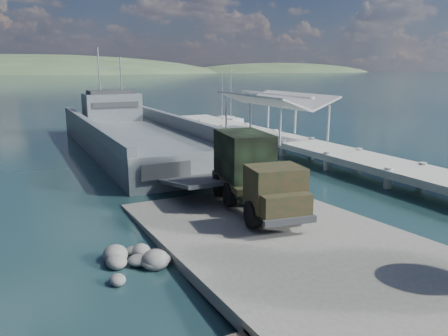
% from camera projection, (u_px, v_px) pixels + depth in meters
% --- Properties ---
extents(ground, '(1400.00, 1400.00, 0.00)m').
position_uv_depth(ground, '(274.00, 240.00, 19.89)').
color(ground, '#193B3D').
rests_on(ground, ground).
extents(boat_ramp, '(10.00, 18.00, 0.50)m').
position_uv_depth(boat_ramp, '(287.00, 243.00, 18.97)').
color(boat_ramp, slate).
rests_on(boat_ramp, ground).
extents(shoreline_rocks, '(3.20, 5.60, 0.90)m').
position_uv_depth(shoreline_rocks, '(138.00, 263.00, 17.59)').
color(shoreline_rocks, '#5E5E5C').
rests_on(shoreline_rocks, ground).
extents(distant_headlands, '(1000.00, 240.00, 48.00)m').
position_uv_depth(distant_headlands, '(54.00, 74.00, 528.37)').
color(distant_headlands, '#374B2F').
rests_on(distant_headlands, ground).
extents(pier, '(6.40, 44.00, 6.10)m').
position_uv_depth(pier, '(280.00, 133.00, 41.57)').
color(pier, '#A8A79E').
rests_on(pier, ground).
extents(landing_craft, '(9.52, 35.93, 10.63)m').
position_uv_depth(landing_craft, '(137.00, 141.00, 41.45)').
color(landing_craft, '#4E585C').
rests_on(landing_craft, ground).
extents(military_truck, '(3.77, 8.39, 3.76)m').
position_uv_depth(military_truck, '(253.00, 172.00, 22.61)').
color(military_truck, black).
rests_on(military_truck, boat_ramp).
extents(soldier, '(0.73, 0.51, 1.92)m').
position_uv_depth(soldier, '(260.00, 208.00, 19.74)').
color(soldier, black).
rests_on(soldier, boat_ramp).
extents(sailboat_near, '(1.89, 6.30, 7.65)m').
position_uv_depth(sailboat_near, '(231.00, 125.00, 56.78)').
color(sailboat_near, '#B9B9B9').
rests_on(sailboat_near, ground).
extents(sailboat_far, '(2.43, 6.24, 7.41)m').
position_uv_depth(sailboat_far, '(223.00, 122.00, 59.56)').
color(sailboat_far, '#B9B9B9').
rests_on(sailboat_far, ground).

